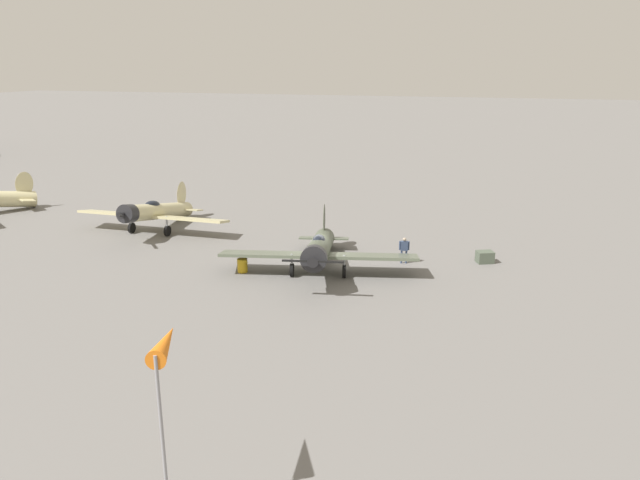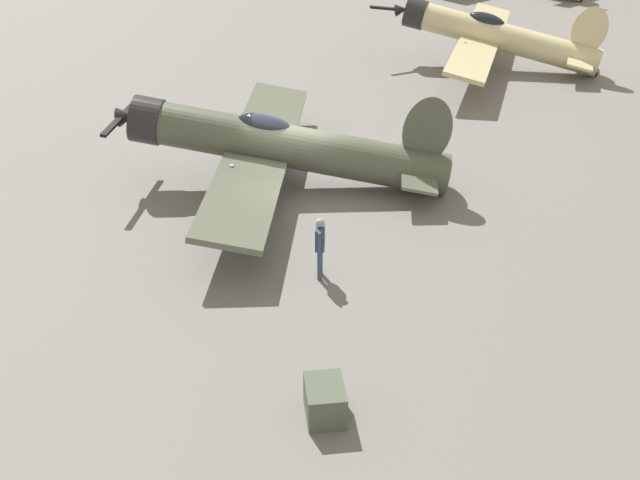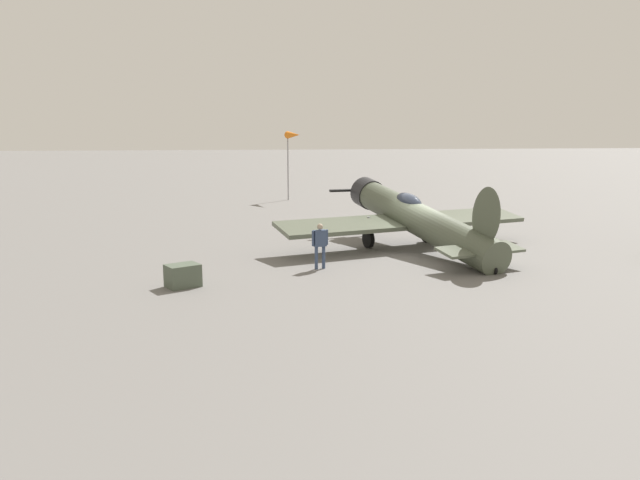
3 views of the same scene
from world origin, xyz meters
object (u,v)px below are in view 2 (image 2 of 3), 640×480
at_px(fuel_drum, 277,120).
at_px(equipment_crate, 325,401).
at_px(airplane_mid_apron, 493,35).
at_px(airplane_foreground, 279,145).
at_px(ground_crew_mechanic, 320,242).

bearing_deg(fuel_drum, equipment_crate, 23.99).
bearing_deg(airplane_mid_apron, fuel_drum, 55.73).
bearing_deg(airplane_mid_apron, airplane_foreground, 70.28).
relative_size(airplane_foreground, equipment_crate, 9.57).
height_order(airplane_foreground, fuel_drum, airplane_foreground).
relative_size(airplane_mid_apron, ground_crew_mechanic, 6.99).
height_order(airplane_foreground, ground_crew_mechanic, airplane_foreground).
height_order(ground_crew_mechanic, fuel_drum, ground_crew_mechanic).
relative_size(airplane_mid_apron, equipment_crate, 9.48).
distance_m(airplane_mid_apron, ground_crew_mechanic, 19.48).
bearing_deg(equipment_crate, ground_crew_mechanic, -161.17).
height_order(airplane_foreground, equipment_crate, airplane_foreground).
bearing_deg(airplane_foreground, fuel_drum, -81.94).
bearing_deg(ground_crew_mechanic, fuel_drum, -78.03).
bearing_deg(fuel_drum, airplane_foreground, 21.34).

